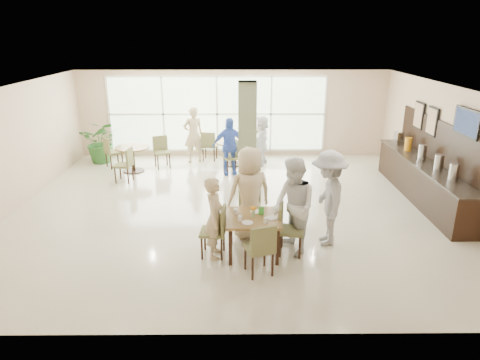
{
  "coord_description": "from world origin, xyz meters",
  "views": [
    {
      "loc": [
        0.13,
        -9.36,
        3.94
      ],
      "look_at": [
        0.2,
        -1.2,
        1.1
      ],
      "focal_mm": 32.0,
      "sensor_mm": 36.0,
      "label": 1
    }
  ],
  "objects_px": {
    "adult_standing": "(193,135)",
    "teen_far": "(249,193)",
    "teen_left": "(215,218)",
    "main_table": "(253,221)",
    "adult_a": "(229,146)",
    "potted_plant": "(102,142)",
    "buffet_counter": "(423,178)",
    "round_table_left": "(133,153)",
    "teen_right": "(293,207)",
    "round_table_right": "(233,147)",
    "teen_standing": "(328,198)",
    "adult_b": "(261,140)"
  },
  "relations": [
    {
      "from": "adult_standing",
      "to": "teen_far",
      "type": "bearing_deg",
      "value": 83.4
    },
    {
      "from": "teen_left",
      "to": "teen_far",
      "type": "xyz_separation_m",
      "value": [
        0.65,
        0.81,
        0.16
      ]
    },
    {
      "from": "teen_far",
      "to": "adult_standing",
      "type": "height_order",
      "value": "teen_far"
    },
    {
      "from": "main_table",
      "to": "adult_a",
      "type": "xyz_separation_m",
      "value": [
        -0.52,
        4.77,
        0.17
      ]
    },
    {
      "from": "potted_plant",
      "to": "buffet_counter",
      "type": "bearing_deg",
      "value": -20.21
    },
    {
      "from": "potted_plant",
      "to": "round_table_left",
      "type": "bearing_deg",
      "value": -39.16
    },
    {
      "from": "main_table",
      "to": "teen_right",
      "type": "bearing_deg",
      "value": 4.39
    },
    {
      "from": "round_table_left",
      "to": "round_table_right",
      "type": "distance_m",
      "value": 3.01
    },
    {
      "from": "main_table",
      "to": "potted_plant",
      "type": "distance_m",
      "value": 7.51
    },
    {
      "from": "round_table_left",
      "to": "adult_standing",
      "type": "height_order",
      "value": "adult_standing"
    },
    {
      "from": "teen_standing",
      "to": "teen_right",
      "type": "bearing_deg",
      "value": -58.74
    },
    {
      "from": "teen_right",
      "to": "potted_plant",
      "type": "bearing_deg",
      "value": -159.14
    },
    {
      "from": "buffet_counter",
      "to": "adult_b",
      "type": "relative_size",
      "value": 3.03
    },
    {
      "from": "round_table_right",
      "to": "teen_far",
      "type": "xyz_separation_m",
      "value": [
        0.37,
        -4.94,
        0.36
      ]
    },
    {
      "from": "potted_plant",
      "to": "adult_a",
      "type": "relative_size",
      "value": 0.81
    },
    {
      "from": "round_table_left",
      "to": "teen_standing",
      "type": "xyz_separation_m",
      "value": [
        4.8,
        -4.58,
        0.38
      ]
    },
    {
      "from": "buffet_counter",
      "to": "teen_left",
      "type": "xyz_separation_m",
      "value": [
        -4.96,
        -2.81,
        0.21
      ]
    },
    {
      "from": "potted_plant",
      "to": "adult_standing",
      "type": "relative_size",
      "value": 0.76
    },
    {
      "from": "teen_left",
      "to": "teen_right",
      "type": "distance_m",
      "value": 1.44
    },
    {
      "from": "potted_plant",
      "to": "teen_far",
      "type": "relative_size",
      "value": 0.72
    },
    {
      "from": "teen_standing",
      "to": "adult_standing",
      "type": "distance_m",
      "value": 6.34
    },
    {
      "from": "round_table_left",
      "to": "teen_standing",
      "type": "distance_m",
      "value": 6.65
    },
    {
      "from": "adult_standing",
      "to": "adult_a",
      "type": "bearing_deg",
      "value": 109.63
    },
    {
      "from": "teen_left",
      "to": "adult_a",
      "type": "xyz_separation_m",
      "value": [
        0.18,
        4.84,
        0.06
      ]
    },
    {
      "from": "main_table",
      "to": "adult_b",
      "type": "relative_size",
      "value": 0.63
    },
    {
      "from": "adult_standing",
      "to": "potted_plant",
      "type": "bearing_deg",
      "value": -23.88
    },
    {
      "from": "potted_plant",
      "to": "adult_standing",
      "type": "height_order",
      "value": "adult_standing"
    },
    {
      "from": "main_table",
      "to": "buffet_counter",
      "type": "xyz_separation_m",
      "value": [
        4.27,
        2.74,
        -0.11
      ]
    },
    {
      "from": "teen_right",
      "to": "adult_a",
      "type": "distance_m",
      "value": 4.88
    },
    {
      "from": "main_table",
      "to": "teen_far",
      "type": "height_order",
      "value": "teen_far"
    },
    {
      "from": "main_table",
      "to": "teen_left",
      "type": "xyz_separation_m",
      "value": [
        -0.69,
        -0.07,
        0.1
      ]
    },
    {
      "from": "buffet_counter",
      "to": "adult_b",
      "type": "bearing_deg",
      "value": 142.34
    },
    {
      "from": "main_table",
      "to": "adult_b",
      "type": "bearing_deg",
      "value": 85.38
    },
    {
      "from": "round_table_right",
      "to": "teen_far",
      "type": "height_order",
      "value": "teen_far"
    },
    {
      "from": "teen_far",
      "to": "adult_a",
      "type": "relative_size",
      "value": 1.12
    },
    {
      "from": "buffet_counter",
      "to": "teen_standing",
      "type": "distance_m",
      "value": 3.66
    },
    {
      "from": "teen_far",
      "to": "teen_standing",
      "type": "height_order",
      "value": "teen_standing"
    },
    {
      "from": "round_table_right",
      "to": "teen_standing",
      "type": "bearing_deg",
      "value": -70.42
    },
    {
      "from": "teen_far",
      "to": "adult_a",
      "type": "height_order",
      "value": "teen_far"
    },
    {
      "from": "round_table_right",
      "to": "teen_left",
      "type": "distance_m",
      "value": 5.76
    },
    {
      "from": "round_table_left",
      "to": "teen_left",
      "type": "distance_m",
      "value": 5.75
    },
    {
      "from": "adult_standing",
      "to": "round_table_left",
      "type": "bearing_deg",
      "value": 5.38
    },
    {
      "from": "round_table_right",
      "to": "teen_standing",
      "type": "distance_m",
      "value": 5.58
    },
    {
      "from": "potted_plant",
      "to": "teen_far",
      "type": "distance_m",
      "value": 6.91
    },
    {
      "from": "potted_plant",
      "to": "main_table",
      "type": "bearing_deg",
      "value": -52.8
    },
    {
      "from": "round_table_left",
      "to": "buffet_counter",
      "type": "bearing_deg",
      "value": -16.65
    },
    {
      "from": "teen_far",
      "to": "round_table_right",
      "type": "bearing_deg",
      "value": -106.4
    },
    {
      "from": "round_table_right",
      "to": "teen_left",
      "type": "xyz_separation_m",
      "value": [
        -0.27,
        -5.75,
        0.19
      ]
    },
    {
      "from": "teen_far",
      "to": "teen_right",
      "type": "relative_size",
      "value": 1.01
    },
    {
      "from": "teen_left",
      "to": "adult_b",
      "type": "height_order",
      "value": "adult_b"
    }
  ]
}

